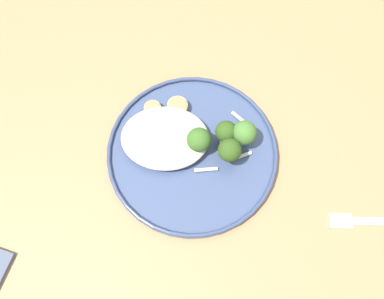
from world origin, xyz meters
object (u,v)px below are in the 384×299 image
at_px(seared_scallop_left_edge, 153,109).
at_px(seared_scallop_center_golden, 138,140).
at_px(seared_scallop_right_edge, 178,106).
at_px(seared_scallop_tilted_round, 168,139).
at_px(broccoli_floret_rear_charred, 226,132).
at_px(broccoli_floret_left_leaning, 244,133).
at_px(broccoli_floret_center_pile, 230,151).
at_px(dinner_plate, 192,152).
at_px(dinner_fork, 382,222).
at_px(broccoli_floret_right_tilted, 199,140).

bearing_deg(seared_scallop_left_edge, seared_scallop_center_golden, 72.38).
distance_m(seared_scallop_center_golden, seared_scallop_right_edge, 0.09).
bearing_deg(seared_scallop_tilted_round, broccoli_floret_rear_charred, -175.04).
relative_size(seared_scallop_tilted_round, broccoli_floret_left_leaning, 0.49).
distance_m(seared_scallop_tilted_round, broccoli_floret_center_pile, 0.11).
distance_m(dinner_plate, broccoli_floret_rear_charred, 0.07).
xyz_separation_m(dinner_plate, seared_scallop_left_edge, (0.07, -0.07, 0.01)).
distance_m(broccoli_floret_rear_charred, dinner_fork, 0.29).
xyz_separation_m(seared_scallop_left_edge, broccoli_floret_rear_charred, (-0.13, 0.05, 0.02)).
xyz_separation_m(seared_scallop_center_golden, seared_scallop_left_edge, (-0.02, -0.06, 0.00)).
xyz_separation_m(seared_scallop_tilted_round, broccoli_floret_center_pile, (-0.10, 0.03, 0.03)).
bearing_deg(seared_scallop_tilted_round, broccoli_floret_center_pile, 165.75).
xyz_separation_m(seared_scallop_center_golden, seared_scallop_right_edge, (-0.06, -0.07, 0.00)).
bearing_deg(dinner_plate, broccoli_floret_center_pile, 171.56).
bearing_deg(seared_scallop_tilted_round, broccoli_floret_right_tilted, 170.57).
bearing_deg(dinner_fork, seared_scallop_center_golden, -15.52).
bearing_deg(seared_scallop_left_edge, dinner_fork, 155.87).
xyz_separation_m(broccoli_floret_left_leaning, dinner_fork, (-0.23, 0.12, -0.04)).
bearing_deg(seared_scallop_center_golden, dinner_fork, 164.48).
relative_size(seared_scallop_tilted_round, broccoli_floret_center_pile, 0.49).
height_order(seared_scallop_right_edge, broccoli_floret_right_tilted, broccoli_floret_right_tilted).
xyz_separation_m(seared_scallop_right_edge, broccoli_floret_rear_charred, (-0.08, 0.05, 0.02)).
bearing_deg(seared_scallop_tilted_round, seared_scallop_left_edge, -60.90).
height_order(dinner_plate, broccoli_floret_right_tilted, broccoli_floret_right_tilted).
height_order(seared_scallop_left_edge, broccoli_floret_left_leaning, broccoli_floret_left_leaning).
xyz_separation_m(dinner_plate, seared_scallop_right_edge, (0.03, -0.08, 0.01)).
bearing_deg(seared_scallop_left_edge, broccoli_floret_right_tilted, 142.73).
height_order(seared_scallop_right_edge, broccoli_floret_left_leaning, broccoli_floret_left_leaning).
distance_m(seared_scallop_tilted_round, broccoli_floret_left_leaning, 0.13).
relative_size(seared_scallop_center_golden, seared_scallop_right_edge, 0.77).
relative_size(seared_scallop_tilted_round, broccoli_floret_right_tilted, 0.52).
bearing_deg(broccoli_floret_right_tilted, seared_scallop_center_golden, -1.94).
xyz_separation_m(broccoli_floret_rear_charred, broccoli_floret_left_leaning, (-0.03, 0.00, 0.00)).
distance_m(seared_scallop_right_edge, broccoli_floret_center_pile, 0.13).
bearing_deg(broccoli_floret_center_pile, broccoli_floret_rear_charred, -80.27).
distance_m(seared_scallop_left_edge, broccoli_floret_rear_charred, 0.14).
height_order(broccoli_floret_rear_charred, dinner_fork, broccoli_floret_rear_charred).
bearing_deg(broccoli_floret_left_leaning, broccoli_floret_right_tilted, 11.68).
bearing_deg(broccoli_floret_right_tilted, broccoli_floret_center_pile, 160.84).
relative_size(dinner_plate, broccoli_floret_right_tilted, 5.31).
bearing_deg(seared_scallop_center_golden, dinner_plate, 172.69).
height_order(seared_scallop_tilted_round, seared_scallop_right_edge, same).
distance_m(seared_scallop_tilted_round, broccoli_floret_rear_charred, 0.10).
relative_size(seared_scallop_left_edge, broccoli_floret_left_leaning, 0.51).
height_order(dinner_plate, seared_scallop_left_edge, seared_scallop_left_edge).
distance_m(seared_scallop_center_golden, dinner_fork, 0.42).
height_order(seared_scallop_left_edge, broccoli_floret_rear_charred, broccoli_floret_rear_charred).
xyz_separation_m(broccoli_floret_center_pile, dinner_fork, (-0.25, 0.09, -0.04)).
bearing_deg(seared_scallop_right_edge, broccoli_floret_rear_charred, 147.85).
distance_m(broccoli_floret_right_tilted, dinner_fork, 0.32).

